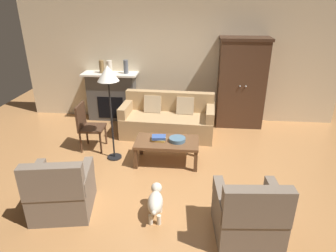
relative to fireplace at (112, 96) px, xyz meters
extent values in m
plane|color=#B27A47|center=(1.55, -2.30, -0.57)|extent=(9.60, 9.60, 0.00)
cube|color=beige|center=(1.55, 0.25, 0.83)|extent=(7.20, 0.10, 2.80)
cube|color=#4C4947|center=(0.00, 0.00, -0.03)|extent=(1.10, 0.36, 1.08)
cube|color=black|center=(0.00, -0.18, -0.23)|extent=(0.60, 0.01, 0.52)
cube|color=white|center=(0.00, -0.02, 0.53)|extent=(1.26, 0.48, 0.04)
cube|color=#472D1E|center=(2.95, -0.08, 0.38)|extent=(1.00, 0.52, 1.89)
cube|color=#3C271A|center=(2.95, -0.08, 1.35)|extent=(1.06, 0.55, 0.06)
sphere|color=#ADAFB5|center=(2.89, -0.35, 0.42)|extent=(0.04, 0.04, 0.04)
sphere|color=#ADAFB5|center=(3.01, -0.35, 0.42)|extent=(0.04, 0.04, 0.04)
cube|color=tan|center=(1.40, -0.81, -0.35)|extent=(1.94, 0.93, 0.44)
cube|color=tan|center=(1.41, -0.47, 0.08)|extent=(1.91, 0.27, 0.42)
cube|color=tan|center=(0.52, -0.77, -0.02)|extent=(0.20, 0.80, 0.22)
cube|color=tan|center=(2.28, -0.85, -0.02)|extent=(0.20, 0.80, 0.22)
cube|color=tan|center=(1.06, -0.59, 0.04)|extent=(0.37, 0.20, 0.37)
cube|color=tan|center=(1.75, -0.63, 0.04)|extent=(0.37, 0.20, 0.37)
cube|color=brown|center=(1.50, -1.94, -0.17)|extent=(1.10, 0.60, 0.05)
cube|color=brown|center=(0.99, -2.20, -0.38)|extent=(0.06, 0.06, 0.37)
cube|color=brown|center=(2.01, -2.20, -0.38)|extent=(0.06, 0.06, 0.37)
cube|color=brown|center=(0.99, -1.68, -0.38)|extent=(0.06, 0.06, 0.37)
cube|color=brown|center=(2.01, -1.68, -0.38)|extent=(0.06, 0.06, 0.37)
cylinder|color=slate|center=(1.68, -1.94, -0.12)|extent=(0.29, 0.29, 0.07)
cube|color=gold|center=(1.35, -1.93, -0.13)|extent=(0.26, 0.19, 0.03)
cube|color=#38569E|center=(1.35, -1.93, -0.09)|extent=(0.26, 0.19, 0.05)
cylinder|color=olive|center=(-0.18, -0.02, 0.69)|extent=(0.11, 0.11, 0.29)
cylinder|color=beige|center=(0.00, -0.02, 0.69)|extent=(0.12, 0.12, 0.28)
cylinder|color=#565B66|center=(0.38, -0.02, 0.70)|extent=(0.11, 0.11, 0.30)
cube|color=#756656|center=(0.21, -3.35, -0.36)|extent=(0.88, 0.88, 0.42)
cube|color=#756656|center=(0.26, -3.66, 0.08)|extent=(0.78, 0.29, 0.46)
cube|color=#756656|center=(0.53, -3.30, -0.05)|extent=(0.24, 0.71, 0.20)
cube|color=#756656|center=(-0.12, -3.41, -0.05)|extent=(0.24, 0.71, 0.20)
cube|color=#756656|center=(2.64, -3.59, -0.36)|extent=(0.82, 0.82, 0.42)
cube|color=#756656|center=(2.67, -3.90, 0.08)|extent=(0.77, 0.22, 0.46)
cube|color=#756656|center=(2.97, -3.56, -0.05)|extent=(0.18, 0.71, 0.20)
cube|color=#756656|center=(2.31, -3.62, -0.05)|extent=(0.18, 0.71, 0.20)
cube|color=#472D1E|center=(0.03, -1.55, -0.14)|extent=(0.46, 0.46, 0.04)
cylinder|color=#472D1E|center=(0.23, -1.73, -0.36)|extent=(0.04, 0.04, 0.41)
cylinder|color=#472D1E|center=(0.22, -1.35, -0.36)|extent=(0.04, 0.04, 0.41)
cylinder|color=#472D1E|center=(-0.15, -1.75, -0.36)|extent=(0.04, 0.04, 0.41)
cylinder|color=#472D1E|center=(-0.16, -1.37, -0.36)|extent=(0.04, 0.04, 0.41)
cube|color=#472D1E|center=(-0.17, -1.56, 0.11)|extent=(0.06, 0.44, 0.45)
cylinder|color=black|center=(0.52, -1.88, -0.56)|extent=(0.26, 0.26, 0.02)
cylinder|color=black|center=(0.52, -1.88, 0.16)|extent=(0.03, 0.03, 1.47)
cone|color=white|center=(0.52, -1.88, 1.01)|extent=(0.36, 0.36, 0.26)
ellipsoid|color=beige|center=(1.49, -3.42, -0.32)|extent=(0.22, 0.41, 0.22)
sphere|color=beige|center=(1.48, -3.18, -0.26)|extent=(0.15, 0.15, 0.15)
cylinder|color=beige|center=(1.43, -3.30, -0.50)|extent=(0.06, 0.06, 0.14)
cylinder|color=beige|center=(1.54, -3.30, -0.50)|extent=(0.06, 0.06, 0.14)
cylinder|color=beige|center=(1.44, -3.54, -0.50)|extent=(0.06, 0.06, 0.14)
cylinder|color=beige|center=(1.55, -3.54, -0.50)|extent=(0.06, 0.06, 0.14)
sphere|color=beige|center=(1.50, -3.65, -0.30)|extent=(0.06, 0.06, 0.06)
camera|label=1|loc=(1.96, -6.57, 2.17)|focal=31.95mm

